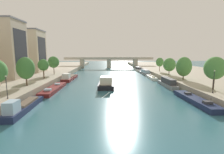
% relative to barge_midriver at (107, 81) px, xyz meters
% --- Properties ---
extents(ground_plane, '(400.00, 400.00, 0.00)m').
position_rel_barge_midriver_xyz_m(ground_plane, '(1.67, -36.49, -1.01)').
color(ground_plane, '#336675').
extents(quay_left, '(36.00, 170.00, 1.97)m').
position_rel_barge_midriver_xyz_m(quay_left, '(-34.71, 18.51, -0.03)').
color(quay_left, '#A89E89').
rests_on(quay_left, ground).
extents(quay_right, '(36.00, 170.00, 1.97)m').
position_rel_barge_midriver_xyz_m(quay_right, '(38.04, 18.51, -0.03)').
color(quay_right, '#A89E89').
rests_on(quay_right, ground).
extents(barge_midriver, '(5.37, 23.49, 3.40)m').
position_rel_barge_midriver_xyz_m(barge_midriver, '(0.00, 0.00, 0.00)').
color(barge_midriver, black).
rests_on(barge_midriver, ground).
extents(wake_behind_barge, '(5.60, 5.99, 0.03)m').
position_rel_barge_midriver_xyz_m(wake_behind_barge, '(1.55, -14.50, -1.00)').
color(wake_behind_barge, '#A5D1DB').
rests_on(wake_behind_barge, ground).
extents(moored_boat_left_lone, '(2.63, 13.09, 2.91)m').
position_rel_barge_midriver_xyz_m(moored_boat_left_lone, '(-14.75, -25.40, -0.16)').
color(moored_boat_left_lone, '#1E284C').
rests_on(moored_boat_left_lone, ground).
extents(moored_boat_left_near, '(3.08, 16.53, 2.08)m').
position_rel_barge_midriver_xyz_m(moored_boat_left_near, '(-14.52, -9.12, -0.50)').
color(moored_boat_left_near, maroon).
rests_on(moored_boat_left_near, ground).
extents(moored_boat_left_end, '(3.47, 15.90, 2.97)m').
position_rel_barge_midriver_xyz_m(moored_boat_left_end, '(-14.32, 9.35, -0.14)').
color(moored_boat_left_end, maroon).
rests_on(moored_boat_left_end, ground).
extents(moored_boat_right_midway, '(2.96, 15.00, 2.15)m').
position_rel_barge_midriver_xyz_m(moored_boat_right_midway, '(18.02, -21.38, -0.46)').
color(moored_boat_right_midway, '#1E284C').
rests_on(moored_boat_right_midway, ground).
extents(moored_boat_right_upstream, '(2.34, 12.85, 2.69)m').
position_rel_barge_midriver_xyz_m(moored_boat_right_upstream, '(18.44, -4.90, 0.11)').
color(moored_boat_right_upstream, gray).
rests_on(moored_boat_right_upstream, ground).
extents(moored_boat_right_downstream, '(2.31, 11.54, 2.11)m').
position_rel_barge_midriver_xyz_m(moored_boat_right_downstream, '(17.84, 11.03, -0.48)').
color(moored_boat_right_downstream, silver).
rests_on(moored_boat_right_downstream, ground).
extents(moored_boat_right_second, '(2.85, 14.26, 2.43)m').
position_rel_barge_midriver_xyz_m(moored_boat_right_second, '(18.29, 24.42, 0.00)').
color(moored_boat_right_second, gray).
rests_on(moored_boat_right_second, ground).
extents(moored_boat_right_end, '(2.42, 12.13, 2.42)m').
position_rel_barge_midriver_xyz_m(moored_boat_right_end, '(18.03, 40.46, -0.00)').
color(moored_boat_right_end, silver).
rests_on(moored_boat_right_end, ground).
extents(tree_left_distant, '(4.31, 4.31, 7.19)m').
position_rel_barge_midriver_xyz_m(tree_left_distant, '(-20.37, -11.87, 5.36)').
color(tree_left_distant, brown).
rests_on(tree_left_distant, quay_left).
extents(tree_left_third, '(3.40, 3.40, 6.26)m').
position_rel_barge_midriver_xyz_m(tree_left_third, '(-20.44, -0.01, 5.33)').
color(tree_left_third, brown).
rests_on(tree_left_third, quay_left).
extents(tree_left_nearest, '(4.21, 4.21, 6.96)m').
position_rel_barge_midriver_xyz_m(tree_left_nearest, '(-20.48, 10.60, 5.68)').
color(tree_left_nearest, brown).
rests_on(tree_left_nearest, quay_left).
extents(tree_right_past_mid, '(4.48, 4.48, 7.39)m').
position_rel_barge_midriver_xyz_m(tree_right_past_mid, '(23.75, -18.32, 5.81)').
color(tree_right_past_mid, brown).
rests_on(tree_right_past_mid, quay_right).
extents(tree_right_by_lamp, '(4.63, 4.63, 7.04)m').
position_rel_barge_midriver_xyz_m(tree_right_by_lamp, '(23.70, -3.89, 4.99)').
color(tree_right_by_lamp, brown).
rests_on(tree_right_by_lamp, quay_right).
extents(tree_right_midway, '(4.63, 4.63, 6.36)m').
position_rel_barge_midriver_xyz_m(tree_right_midway, '(23.80, 8.05, 4.78)').
color(tree_right_midway, brown).
rests_on(tree_right_midway, quay_right).
extents(tree_right_third, '(3.38, 3.38, 6.17)m').
position_rel_barge_midriver_xyz_m(tree_right_third, '(23.93, 19.88, 5.11)').
color(tree_right_third, brown).
rests_on(tree_right_third, quay_right).
extents(lamppost_left_bank, '(0.28, 0.28, 4.21)m').
position_rel_barge_midriver_xyz_m(lamppost_left_bank, '(-18.05, -24.14, 3.27)').
color(lamppost_left_bank, black).
rests_on(lamppost_left_bank, quay_left).
extents(lamppost_right_bank, '(0.28, 0.28, 4.76)m').
position_rel_barge_midriver_xyz_m(lamppost_right_bank, '(21.67, -21.41, 3.56)').
color(lamppost_right_bank, black).
rests_on(lamppost_right_bank, quay_right).
extents(building_left_tall, '(12.30, 10.15, 18.87)m').
position_rel_barge_midriver_xyz_m(building_left_tall, '(-33.67, 1.28, 10.40)').
color(building_left_tall, '#B2A38E').
rests_on(building_left_tall, quay_left).
extents(building_left_far_end, '(11.58, 10.83, 18.13)m').
position_rel_barge_midriver_xyz_m(building_left_far_end, '(-33.67, 20.03, 10.03)').
color(building_left_far_end, beige).
rests_on(building_left_far_end, quay_left).
extents(bridge_far, '(60.76, 4.40, 7.35)m').
position_rel_barge_midriver_xyz_m(bridge_far, '(1.67, 60.61, 3.66)').
color(bridge_far, '#ADA899').
rests_on(bridge_far, ground).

